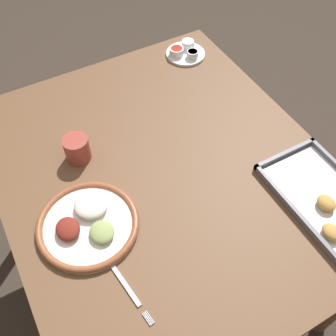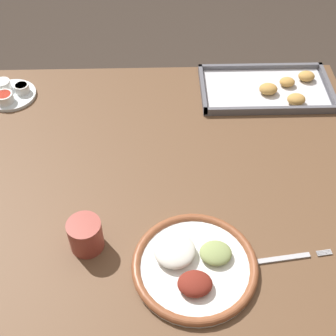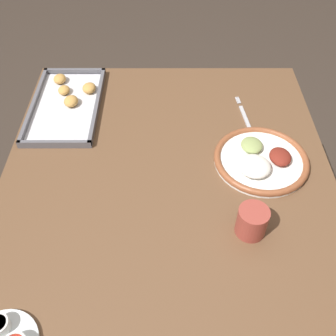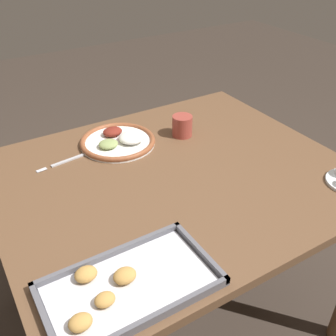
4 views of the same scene
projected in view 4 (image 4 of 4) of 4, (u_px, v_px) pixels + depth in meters
ground_plane at (172, 314)px, 1.72m from camera, size 8.00×8.00×0.00m
dining_table at (173, 198)px, 1.37m from camera, size 1.15×0.97×0.75m
dinner_plate at (119, 141)px, 1.47m from camera, size 0.28×0.28×0.05m
fork at (69, 160)px, 1.38m from camera, size 0.22×0.04×0.00m
baking_tray at (124, 286)px, 0.91m from camera, size 0.41×0.23×0.04m
drinking_cup at (182, 126)px, 1.51m from camera, size 0.08×0.08×0.08m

